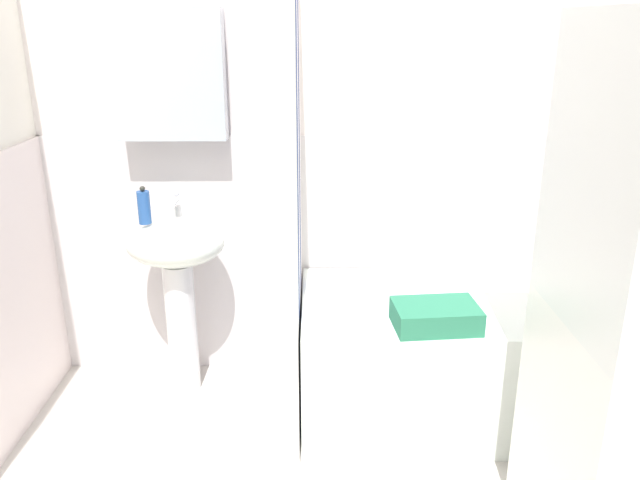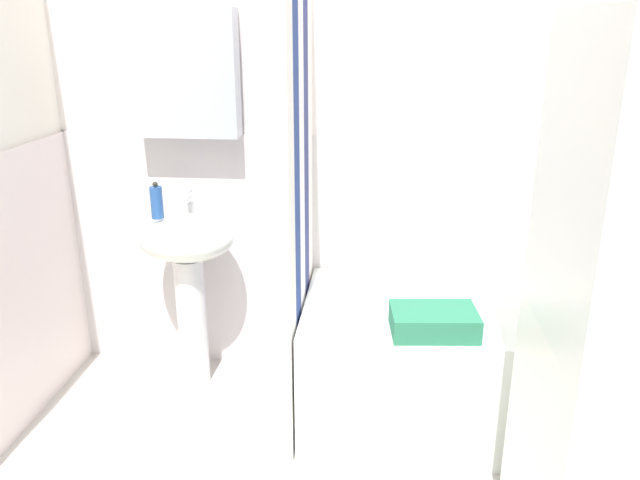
{
  "view_description": "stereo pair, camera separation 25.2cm",
  "coord_description": "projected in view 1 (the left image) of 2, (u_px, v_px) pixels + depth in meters",
  "views": [
    {
      "loc": [
        -0.27,
        -1.67,
        1.69
      ],
      "look_at": [
        -0.25,
        0.72,
        0.87
      ],
      "focal_mm": 35.46,
      "sensor_mm": 36.0,
      "label": 1
    },
    {
      "loc": [
        -0.02,
        -1.66,
        1.69
      ],
      "look_at": [
        -0.25,
        0.72,
        0.87
      ],
      "focal_mm": 35.46,
      "sensor_mm": 36.0,
      "label": 2
    }
  ],
  "objects": [
    {
      "name": "conditioner_bottle",
      "position": [
        555.0,
        254.0,
        3.02
      ],
      "size": [
        0.06,
        0.06,
        0.2
      ],
      "color": "white",
      "rests_on": "bathtub"
    },
    {
      "name": "lotion_bottle",
      "position": [
        576.0,
        252.0,
        3.01
      ],
      "size": [
        0.05,
        0.05,
        0.23
      ],
      "color": "#C14C65",
      "rests_on": "bathtub"
    },
    {
      "name": "bathtub",
      "position": [
        459.0,
        356.0,
        2.84
      ],
      "size": [
        1.4,
        0.76,
        0.55
      ],
      "primitive_type": "cube",
      "color": "white",
      "rests_on": "ground_plane"
    },
    {
      "name": "shower_curtain",
      "position": [
        298.0,
        201.0,
        2.6
      ],
      "size": [
        0.01,
        0.76,
        2.0
      ],
      "color": "white",
      "rests_on": "ground_plane"
    },
    {
      "name": "towel_folded",
      "position": [
        436.0,
        316.0,
        2.49
      ],
      "size": [
        0.35,
        0.25,
        0.09
      ],
      "primitive_type": "cube",
      "rotation": [
        0.0,
        0.0,
        0.09
      ],
      "color": "#2B7856",
      "rests_on": "bathtub"
    },
    {
      "name": "sink",
      "position": [
        177.0,
        270.0,
        2.89
      ],
      "size": [
        0.44,
        0.34,
        0.85
      ],
      "color": "white",
      "rests_on": "ground_plane"
    },
    {
      "name": "wall_back_tiled",
      "position": [
        360.0,
        148.0,
        2.95
      ],
      "size": [
        3.6,
        0.18,
        2.4
      ],
      "color": "silver",
      "rests_on": "ground_plane"
    },
    {
      "name": "faucet",
      "position": [
        176.0,
        205.0,
        2.88
      ],
      "size": [
        0.03,
        0.12,
        0.12
      ],
      "color": "silver",
      "rests_on": "sink"
    },
    {
      "name": "soap_dispenser",
      "position": [
        144.0,
        207.0,
        2.79
      ],
      "size": [
        0.06,
        0.06,
        0.17
      ],
      "color": "#26539B",
      "rests_on": "sink"
    }
  ]
}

